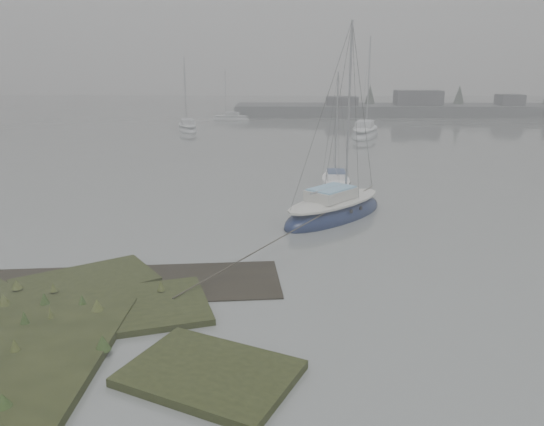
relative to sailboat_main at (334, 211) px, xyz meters
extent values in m
plane|color=slate|center=(-4.34, 18.01, -0.28)|extent=(160.00, 160.00, 0.00)
cube|color=#4C4F51|center=(21.66, 50.01, 0.32)|extent=(60.00, 8.00, 1.60)
cube|color=#424247|center=(5.66, 49.01, 1.12)|extent=(4.00, 3.00, 2.20)
cube|color=#424247|center=(15.66, 49.01, 1.52)|extent=(6.00, 3.00, 3.00)
cube|color=#424247|center=(27.66, 49.01, 1.27)|extent=(3.00, 3.00, 2.50)
cone|color=#384238|center=(9.66, 51.01, 1.92)|extent=(2.00, 2.00, 3.50)
cone|color=#384238|center=(21.66, 51.01, 1.92)|extent=(2.00, 2.00, 3.50)
ellipsoid|color=#101B3D|center=(0.01, 0.01, -0.17)|extent=(5.76, 6.08, 1.53)
ellipsoid|color=beige|center=(0.01, 0.01, 0.45)|extent=(4.91, 5.20, 0.43)
cube|color=beige|center=(-0.17, -0.19, 0.82)|extent=(2.45, 2.51, 0.45)
cube|color=#82B9DD|center=(-0.17, -0.19, 1.08)|extent=(2.26, 2.32, 0.07)
cylinder|color=#939399|center=(0.55, 0.61, 4.37)|extent=(0.10, 0.10, 7.21)
cylinder|color=#939399|center=(-0.29, -0.33, 1.08)|extent=(1.75, 1.93, 0.08)
ellipsoid|color=white|center=(0.61, 5.59, -0.20)|extent=(1.66, 4.74, 1.14)
ellipsoid|color=white|center=(0.61, 5.59, 0.26)|extent=(1.34, 4.13, 0.32)
cube|color=white|center=(0.60, 5.39, 0.54)|extent=(1.05, 1.64, 0.34)
cube|color=navy|center=(0.60, 5.39, 0.73)|extent=(0.98, 1.50, 0.05)
cylinder|color=#939399|center=(0.62, 6.19, 3.18)|extent=(0.07, 0.07, 5.37)
cylinder|color=#939399|center=(0.60, 5.25, 0.73)|extent=(0.11, 1.88, 0.06)
ellipsoid|color=silver|center=(-11.88, 31.65, -0.18)|extent=(3.31, 5.84, 1.35)
ellipsoid|color=silver|center=(-11.88, 31.65, 0.36)|extent=(2.76, 5.05, 0.38)
cube|color=silver|center=(-11.81, 31.42, 0.69)|extent=(1.68, 2.16, 0.40)
cube|color=#B8BCC3|center=(-11.81, 31.42, 0.91)|extent=(1.56, 1.99, 0.06)
cylinder|color=#939399|center=(-12.08, 32.33, 3.81)|extent=(0.09, 0.09, 6.34)
cylinder|color=#939399|center=(-11.77, 31.27, 0.91)|extent=(0.69, 2.15, 0.07)
ellipsoid|color=silver|center=(5.49, 27.44, -0.16)|extent=(4.13, 7.26, 1.68)
ellipsoid|color=white|center=(5.49, 27.44, 0.51)|extent=(3.44, 6.28, 0.47)
cube|color=white|center=(5.41, 27.16, 0.93)|extent=(2.09, 2.69, 0.49)
cube|color=silver|center=(5.41, 27.16, 1.20)|extent=(1.94, 2.47, 0.08)
cylinder|color=#939399|center=(5.75, 28.29, 4.80)|extent=(0.11, 0.11, 7.88)
cylinder|color=#939399|center=(5.35, 26.97, 1.20)|extent=(0.87, 2.67, 0.09)
ellipsoid|color=silver|center=(-8.47, 42.57, -0.20)|extent=(4.71, 2.07, 1.11)
ellipsoid|color=silver|center=(-8.47, 42.57, 0.24)|extent=(4.09, 1.69, 0.31)
cube|color=silver|center=(-8.28, 42.55, 0.52)|extent=(1.67, 1.17, 0.33)
cube|color=silver|center=(-8.28, 42.55, 0.70)|extent=(1.54, 1.09, 0.05)
cylinder|color=#939399|center=(-9.05, 42.65, 3.08)|extent=(0.07, 0.07, 5.21)
cylinder|color=#939399|center=(-8.15, 42.53, 0.70)|extent=(1.82, 0.29, 0.06)
camera|label=1|loc=(-2.35, -22.44, 6.17)|focal=35.00mm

